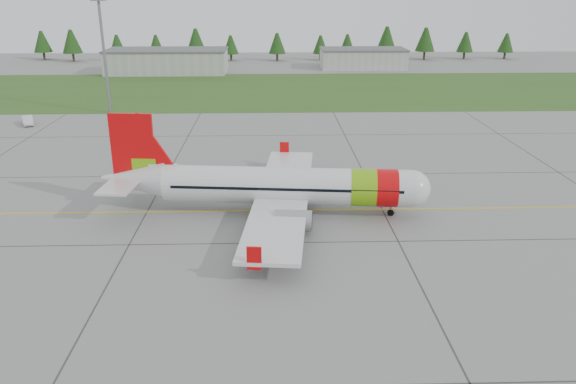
{
  "coord_description": "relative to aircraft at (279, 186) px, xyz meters",
  "views": [
    {
      "loc": [
        -1.77,
        -47.27,
        22.41
      ],
      "look_at": [
        -0.19,
        4.35,
        3.44
      ],
      "focal_mm": 35.0,
      "sensor_mm": 36.0,
      "label": 1
    }
  ],
  "objects": [
    {
      "name": "floodlight_mast",
      "position": [
        -30.98,
        50.56,
        7.01
      ],
      "size": [
        0.5,
        0.5,
        20.0
      ],
      "primitive_type": "cylinder",
      "color": "slate",
      "rests_on": "ground"
    },
    {
      "name": "follow_me_car",
      "position": [
        -1.61,
        -5.29,
        -1.36
      ],
      "size": [
        1.32,
        1.48,
        3.28
      ],
      "primitive_type": "imported",
      "rotation": [
        0.0,
        0.0,
        1.41
      ],
      "color": "#FCAE0E",
      "rests_on": "ground"
    },
    {
      "name": "taxi_guideline",
      "position": [
        1.02,
        0.56,
        -2.98
      ],
      "size": [
        120.0,
        0.25,
        0.02
      ],
      "primitive_type": "cube",
      "color": "gold",
      "rests_on": "ground"
    },
    {
      "name": "grass_strip",
      "position": [
        1.02,
        74.56,
        -2.98
      ],
      "size": [
        320.0,
        50.0,
        0.03
      ],
      "primitive_type": "cube",
      "color": "#30561E",
      "rests_on": "ground"
    },
    {
      "name": "service_van",
      "position": [
        -42.62,
        41.29,
        -0.65
      ],
      "size": [
        2.13,
        2.09,
        4.7
      ],
      "primitive_type": "imported",
      "rotation": [
        0.0,
        0.0,
        0.43
      ],
      "color": "silver",
      "rests_on": "ground"
    },
    {
      "name": "hangar_east",
      "position": [
        26.02,
        110.56,
        -0.39
      ],
      "size": [
        24.0,
        12.0,
        5.2
      ],
      "primitive_type": "cube",
      "color": "#A8A8A3",
      "rests_on": "ground"
    },
    {
      "name": "aircraft",
      "position": [
        0.0,
        0.0,
        0.0
      ],
      "size": [
        34.26,
        31.72,
        10.38
      ],
      "rotation": [
        0.0,
        0.0,
        -0.1
      ],
      "color": "silver",
      "rests_on": "ground"
    },
    {
      "name": "treeline",
      "position": [
        1.02,
        130.56,
        2.01
      ],
      "size": [
        160.0,
        8.0,
        10.0
      ],
      "primitive_type": null,
      "color": "#1C3F14",
      "rests_on": "ground"
    },
    {
      "name": "ground",
      "position": [
        1.02,
        -7.44,
        -2.99
      ],
      "size": [
        320.0,
        320.0,
        0.0
      ],
      "primitive_type": "plane",
      "color": "gray",
      "rests_on": "ground"
    },
    {
      "name": "hangar_west",
      "position": [
        -28.98,
        102.56,
        0.01
      ],
      "size": [
        32.0,
        14.0,
        6.0
      ],
      "primitive_type": "cube",
      "color": "#A8A8A3",
      "rests_on": "ground"
    }
  ]
}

